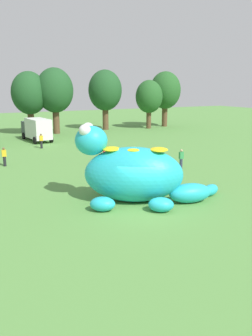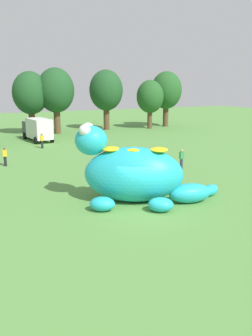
# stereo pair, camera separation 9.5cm
# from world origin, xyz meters

# --- Properties ---
(ground_plane) EXTENTS (160.00, 160.00, 0.00)m
(ground_plane) POSITION_xyz_m (0.00, 0.00, 0.00)
(ground_plane) COLOR #568E42
(giant_inflatable_creature) EXTENTS (9.35, 6.53, 4.82)m
(giant_inflatable_creature) POSITION_xyz_m (0.21, 1.61, 1.76)
(giant_inflatable_creature) COLOR #23B2C6
(giant_inflatable_creature) RESTS_ON ground
(box_truck) EXTENTS (2.87, 6.57, 2.95)m
(box_truck) POSITION_xyz_m (0.53, 28.34, 1.60)
(box_truck) COLOR #333842
(box_truck) RESTS_ON ground
(tree_centre) EXTENTS (5.14, 5.14, 9.12)m
(tree_centre) POSITION_xyz_m (1.32, 34.92, 5.96)
(tree_centre) COLOR brown
(tree_centre) RESTS_ON ground
(tree_centre_right) EXTENTS (5.45, 5.45, 9.67)m
(tree_centre_right) POSITION_xyz_m (4.88, 34.13, 6.33)
(tree_centre_right) COLOR brown
(tree_centre_right) RESTS_ON ground
(tree_mid_right) EXTENTS (5.41, 5.41, 9.60)m
(tree_mid_right) POSITION_xyz_m (13.45, 35.06, 6.28)
(tree_mid_right) COLOR brown
(tree_mid_right) RESTS_ON ground
(tree_right) EXTENTS (4.52, 4.52, 8.02)m
(tree_right) POSITION_xyz_m (20.63, 33.18, 5.25)
(tree_right) COLOR brown
(tree_right) RESTS_ON ground
(tree_far_right) EXTENTS (5.36, 5.36, 9.52)m
(tree_far_right) POSITION_xyz_m (24.70, 34.43, 6.23)
(tree_far_right) COLOR brown
(tree_far_right) RESTS_ON ground
(spectator_near_inflatable) EXTENTS (0.38, 0.26, 1.71)m
(spectator_near_inflatable) POSITION_xyz_m (3.13, 12.36, 0.85)
(spectator_near_inflatable) COLOR #726656
(spectator_near_inflatable) RESTS_ON ground
(spectator_mid_field) EXTENTS (0.38, 0.26, 1.71)m
(spectator_mid_field) POSITION_xyz_m (-0.31, 22.63, 0.85)
(spectator_mid_field) COLOR black
(spectator_mid_field) RESTS_ON ground
(spectator_by_cars) EXTENTS (0.38, 0.26, 1.71)m
(spectator_by_cars) POSITION_xyz_m (7.96, 7.11, 0.85)
(spectator_by_cars) COLOR #2D334C
(spectator_by_cars) RESTS_ON ground
(spectator_wandering) EXTENTS (0.38, 0.26, 1.71)m
(spectator_wandering) POSITION_xyz_m (-5.46, 15.23, 0.85)
(spectator_wandering) COLOR black
(spectator_wandering) RESTS_ON ground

